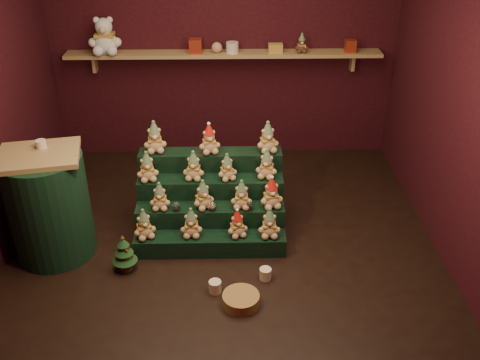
{
  "coord_description": "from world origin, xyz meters",
  "views": [
    {
      "loc": [
        0.06,
        -4.14,
        3.06
      ],
      "look_at": [
        0.15,
        0.25,
        0.56
      ],
      "focal_mm": 40.0,
      "sensor_mm": 36.0,
      "label": 1
    }
  ],
  "objects_px": {
    "mini_christmas_tree": "(124,253)",
    "brown_bear": "(302,43)",
    "wicker_basket": "(241,300)",
    "white_bear": "(104,31)",
    "snow_globe_c": "(249,206)",
    "side_table": "(49,205)",
    "snow_globe_a": "(176,206)",
    "mug_left": "(215,287)",
    "snow_globe_b": "(212,206)",
    "mug_right": "(265,274)",
    "riser_tier_front": "(210,244)"
  },
  "relations": [
    {
      "from": "white_bear",
      "to": "brown_bear",
      "type": "height_order",
      "value": "white_bear"
    },
    {
      "from": "snow_globe_a",
      "to": "snow_globe_b",
      "type": "relative_size",
      "value": 1.04
    },
    {
      "from": "mini_christmas_tree",
      "to": "snow_globe_c",
      "type": "bearing_deg",
      "value": 19.76
    },
    {
      "from": "snow_globe_a",
      "to": "mug_left",
      "type": "xyz_separation_m",
      "value": [
        0.37,
        -0.71,
        -0.35
      ]
    },
    {
      "from": "snow_globe_a",
      "to": "mini_christmas_tree",
      "type": "bearing_deg",
      "value": -137.44
    },
    {
      "from": "mug_right",
      "to": "wicker_basket",
      "type": "distance_m",
      "value": 0.39
    },
    {
      "from": "snow_globe_a",
      "to": "snow_globe_c",
      "type": "relative_size",
      "value": 1.04
    },
    {
      "from": "side_table",
      "to": "mini_christmas_tree",
      "type": "relative_size",
      "value": 2.77
    },
    {
      "from": "mini_christmas_tree",
      "to": "mug_right",
      "type": "xyz_separation_m",
      "value": [
        1.24,
        -0.15,
        -0.13
      ]
    },
    {
      "from": "snow_globe_c",
      "to": "white_bear",
      "type": "bearing_deg",
      "value": 130.97
    },
    {
      "from": "riser_tier_front",
      "to": "brown_bear",
      "type": "relative_size",
      "value": 6.62
    },
    {
      "from": "mug_left",
      "to": "brown_bear",
      "type": "relative_size",
      "value": 0.51
    },
    {
      "from": "riser_tier_front",
      "to": "side_table",
      "type": "xyz_separation_m",
      "value": [
        -1.43,
        0.04,
        0.42
      ]
    },
    {
      "from": "snow_globe_a",
      "to": "wicker_basket",
      "type": "relative_size",
      "value": 0.31
    },
    {
      "from": "snow_globe_c",
      "to": "white_bear",
      "type": "xyz_separation_m",
      "value": [
        -1.56,
        1.79,
        1.17
      ]
    },
    {
      "from": "snow_globe_a",
      "to": "side_table",
      "type": "distance_m",
      "value": 1.13
    },
    {
      "from": "mini_christmas_tree",
      "to": "mug_right",
      "type": "distance_m",
      "value": 1.25
    },
    {
      "from": "riser_tier_front",
      "to": "white_bear",
      "type": "height_order",
      "value": "white_bear"
    },
    {
      "from": "mug_right",
      "to": "mug_left",
      "type": "bearing_deg",
      "value": -159.79
    },
    {
      "from": "mini_christmas_tree",
      "to": "brown_bear",
      "type": "relative_size",
      "value": 1.76
    },
    {
      "from": "side_table",
      "to": "brown_bear",
      "type": "height_order",
      "value": "brown_bear"
    },
    {
      "from": "snow_globe_a",
      "to": "wicker_basket",
      "type": "height_order",
      "value": "snow_globe_a"
    },
    {
      "from": "side_table",
      "to": "white_bear",
      "type": "xyz_separation_m",
      "value": [
        0.24,
        1.91,
        1.07
      ]
    },
    {
      "from": "side_table",
      "to": "wicker_basket",
      "type": "bearing_deg",
      "value": -35.12
    },
    {
      "from": "snow_globe_c",
      "to": "mini_christmas_tree",
      "type": "bearing_deg",
      "value": -160.24
    },
    {
      "from": "brown_bear",
      "to": "mug_right",
      "type": "bearing_deg",
      "value": -106.48
    },
    {
      "from": "brown_bear",
      "to": "snow_globe_a",
      "type": "bearing_deg",
      "value": -130.38
    },
    {
      "from": "mini_christmas_tree",
      "to": "brown_bear",
      "type": "xyz_separation_m",
      "value": [
        1.76,
        2.19,
        1.24
      ]
    },
    {
      "from": "snow_globe_a",
      "to": "snow_globe_c",
      "type": "xyz_separation_m",
      "value": [
        0.68,
        0.0,
        -0.0
      ]
    },
    {
      "from": "snow_globe_b",
      "to": "mini_christmas_tree",
      "type": "xyz_separation_m",
      "value": [
        -0.77,
        -0.4,
        -0.22
      ]
    },
    {
      "from": "mug_left",
      "to": "mug_right",
      "type": "bearing_deg",
      "value": 20.21
    },
    {
      "from": "wicker_basket",
      "to": "white_bear",
      "type": "relative_size",
      "value": 0.59
    },
    {
      "from": "snow_globe_b",
      "to": "white_bear",
      "type": "distance_m",
      "value": 2.46
    },
    {
      "from": "mini_christmas_tree",
      "to": "wicker_basket",
      "type": "height_order",
      "value": "mini_christmas_tree"
    },
    {
      "from": "mug_right",
      "to": "white_bear",
      "type": "relative_size",
      "value": 0.2
    },
    {
      "from": "snow_globe_b",
      "to": "brown_bear",
      "type": "xyz_separation_m",
      "value": [
        0.99,
        1.79,
        1.02
      ]
    },
    {
      "from": "mini_christmas_tree",
      "to": "side_table",
      "type": "bearing_deg",
      "value": 157.38
    },
    {
      "from": "wicker_basket",
      "to": "white_bear",
      "type": "bearing_deg",
      "value": 118.68
    },
    {
      "from": "mug_left",
      "to": "mug_right",
      "type": "distance_m",
      "value": 0.46
    },
    {
      "from": "riser_tier_front",
      "to": "side_table",
      "type": "relative_size",
      "value": 1.36
    },
    {
      "from": "snow_globe_c",
      "to": "mug_left",
      "type": "relative_size",
      "value": 0.84
    },
    {
      "from": "snow_globe_a",
      "to": "wicker_basket",
      "type": "xyz_separation_m",
      "value": [
        0.58,
        -0.87,
        -0.36
      ]
    },
    {
      "from": "wicker_basket",
      "to": "white_bear",
      "type": "height_order",
      "value": "white_bear"
    },
    {
      "from": "mug_left",
      "to": "white_bear",
      "type": "height_order",
      "value": "white_bear"
    },
    {
      "from": "snow_globe_b",
      "to": "brown_bear",
      "type": "relative_size",
      "value": 0.43
    },
    {
      "from": "snow_globe_c",
      "to": "riser_tier_front",
      "type": "bearing_deg",
      "value": -156.52
    },
    {
      "from": "snow_globe_b",
      "to": "wicker_basket",
      "type": "bearing_deg",
      "value": -74.18
    },
    {
      "from": "white_bear",
      "to": "brown_bear",
      "type": "distance_m",
      "value": 2.21
    },
    {
      "from": "snow_globe_a",
      "to": "white_bear",
      "type": "distance_m",
      "value": 2.31
    },
    {
      "from": "snow_globe_c",
      "to": "mug_left",
      "type": "height_order",
      "value": "snow_globe_c"
    }
  ]
}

